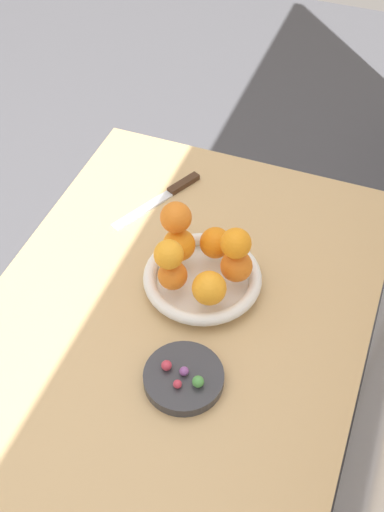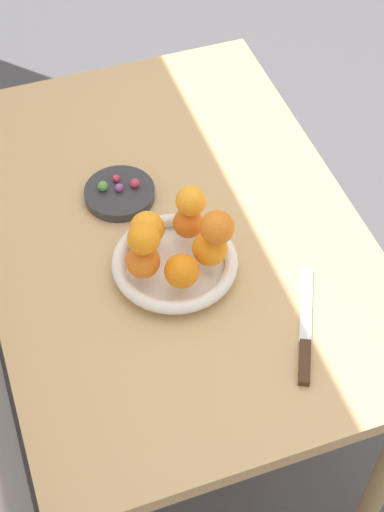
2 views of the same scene
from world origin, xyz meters
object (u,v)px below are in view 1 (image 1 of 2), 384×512
object	(u,v)px
orange_0	(236,266)
orange_3	(173,275)
orange_2	(179,245)
orange_4	(209,288)
knife	(165,196)
candy_ball_1	(167,365)
orange_1	(215,243)
candy_ball_0	(184,371)
candy_dish	(184,378)
orange_7	(176,217)
candy_ball_3	(198,382)
orange_6	(236,243)
fruit_bowl	(202,279)
orange_5	(169,254)
candy_ball_2	(177,384)
dining_table	(170,350)

from	to	relation	value
orange_0	orange_3	size ratio (longest dim) A/B	1.10
orange_2	orange_4	xyz separation A→B (m)	(0.09, 0.10, 0.00)
orange_0	orange_3	distance (m)	0.13
knife	candy_ball_1	bearing A→B (deg)	22.86
knife	orange_1	bearing A→B (deg)	48.16
knife	candy_ball_0	bearing A→B (deg)	26.48
candy_dish	orange_7	size ratio (longest dim) A/B	2.33
orange_4	candy_ball_1	world-z (taller)	orange_4
candy_ball_3	orange_7	bearing A→B (deg)	-151.45
orange_1	orange_2	xyz separation A→B (m)	(0.03, -0.07, 0.00)
orange_0	orange_6	size ratio (longest dim) A/B	1.06
orange_1	candy_ball_3	world-z (taller)	orange_1
orange_3	orange_4	bearing A→B (deg)	83.49
orange_4	candy_ball_0	xyz separation A→B (m)	(0.17, 0.01, -0.04)
orange_2	orange_4	bearing A→B (deg)	48.19
orange_2	orange_7	distance (m)	0.07
candy_ball_3	knife	size ratio (longest dim) A/B	0.09
orange_6	candy_ball_3	bearing A→B (deg)	3.87
orange_7	candy_ball_0	xyz separation A→B (m)	(0.26, 0.12, -0.11)
orange_0	candy_ball_3	distance (m)	0.26
fruit_bowl	orange_5	world-z (taller)	orange_5
candy_ball_1	candy_ball_2	world-z (taller)	candy_ball_1
orange_6	candy_ball_0	xyz separation A→B (m)	(0.24, -0.01, -0.10)
candy_ball_1	orange_4	bearing A→B (deg)	172.41
dining_table	orange_4	world-z (taller)	orange_4
orange_1	candy_ball_3	size ratio (longest dim) A/B	2.97
dining_table	orange_0	world-z (taller)	orange_0
orange_2	fruit_bowl	bearing A→B (deg)	66.46
orange_6	orange_2	bearing A→B (deg)	-95.39
orange_2	candy_ball_0	world-z (taller)	orange_2
orange_3	orange_0	bearing A→B (deg)	120.42
orange_0	orange_5	xyz separation A→B (m)	(0.07, -0.12, 0.06)
candy_ball_0	candy_ball_3	world-z (taller)	candy_ball_3
orange_7	fruit_bowl	bearing A→B (deg)	62.53
dining_table	candy_ball_1	bearing A→B (deg)	20.81
orange_2	candy_ball_0	xyz separation A→B (m)	(0.25, 0.11, -0.04)
orange_2	orange_3	size ratio (longest dim) A/B	1.15
orange_2	candy_ball_1	world-z (taller)	orange_2
orange_5	orange_7	size ratio (longest dim) A/B	0.91
orange_5	candy_ball_2	world-z (taller)	orange_5
orange_5	candy_ball_2	bearing A→B (deg)	25.40
dining_table	candy_ball_0	size ratio (longest dim) A/B	63.03
candy_ball_2	orange_3	bearing A→B (deg)	-156.14
orange_0	orange_5	size ratio (longest dim) A/B	1.11
orange_1	orange_5	bearing A→B (deg)	-26.94
fruit_bowl	orange_2	size ratio (longest dim) A/B	3.60
candy_dish	orange_7	distance (m)	0.32
candy_ball_2	candy_ball_3	world-z (taller)	candy_ball_3
fruit_bowl	candy_ball_3	world-z (taller)	candy_ball_3
orange_1	fruit_bowl	bearing A→B (deg)	-5.54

